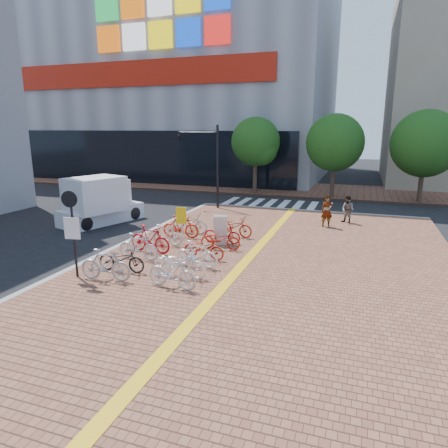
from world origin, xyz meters
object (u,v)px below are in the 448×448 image
at_px(bike_13, 233,226).
at_px(bike_6, 189,223).
at_px(pedestrian_b, 348,210).
at_px(utility_box, 220,230).
at_px(bike_2, 138,247).
at_px(bike_9, 196,254).
at_px(notice_sign, 72,224).
at_px(bike_4, 164,235).
at_px(bike_1, 121,259).
at_px(bike_8, 180,263).
at_px(box_truck, 99,201).
at_px(bike_11, 220,239).
at_px(bike_5, 181,227).
at_px(bike_7, 172,273).
at_px(bike_3, 150,239).
at_px(bike_10, 204,248).
at_px(yellow_sign, 182,219).
at_px(traffic_light_pole, 200,151).
at_px(pedestrian_a, 327,211).
at_px(bike_0, 105,265).
at_px(bike_12, 222,233).

bearing_deg(bike_13, bike_6, 97.50).
distance_m(pedestrian_b, utility_box, 8.03).
relative_size(bike_2, bike_9, 1.04).
distance_m(bike_13, utility_box, 1.39).
bearing_deg(bike_2, notice_sign, 156.46).
distance_m(bike_4, utility_box, 2.51).
relative_size(bike_1, bike_6, 0.93).
relative_size(bike_8, box_truck, 0.39).
distance_m(bike_6, bike_11, 3.21).
xyz_separation_m(bike_5, bike_7, (2.36, -5.72, 0.00)).
xyz_separation_m(bike_3, bike_9, (2.55, -1.05, -0.07)).
distance_m(bike_10, box_truck, 9.32).
height_order(bike_6, yellow_sign, yellow_sign).
height_order(bike_4, box_truck, box_truck).
bearing_deg(bike_13, traffic_light_pole, 40.19).
xyz_separation_m(pedestrian_b, box_truck, (-13.29, -3.84, 0.36)).
relative_size(bike_8, utility_box, 1.51).
xyz_separation_m(bike_4, utility_box, (2.25, 1.09, 0.16)).
bearing_deg(traffic_light_pole, pedestrian_a, -19.54).
distance_m(bike_11, box_truck, 8.90).
distance_m(pedestrian_b, yellow_sign, 9.61).
relative_size(bike_3, box_truck, 0.39).
height_order(bike_1, bike_7, bike_7).
bearing_deg(bike_13, bike_10, -175.33).
bearing_deg(bike_0, bike_2, -4.11).
bearing_deg(bike_8, bike_4, 31.90).
relative_size(bike_7, yellow_sign, 1.05).
height_order(bike_0, bike_10, bike_0).
xyz_separation_m(bike_1, utility_box, (2.20, 4.55, 0.17)).
bearing_deg(bike_11, bike_6, 42.97).
relative_size(bike_0, bike_11, 1.07).
xyz_separation_m(bike_9, notice_sign, (-3.60, -2.32, 1.42)).
relative_size(bike_0, pedestrian_a, 1.11).
height_order(bike_1, traffic_light_pole, traffic_light_pole).
relative_size(bike_12, bike_13, 0.90).
distance_m(bike_9, bike_12, 3.38).
bearing_deg(bike_0, utility_box, -28.93).
relative_size(bike_7, bike_13, 0.94).
distance_m(bike_2, bike_13, 5.17).
height_order(bike_8, bike_12, bike_8).
bearing_deg(utility_box, notice_sign, -121.51).
xyz_separation_m(bike_9, bike_12, (-0.17, 3.38, -0.06)).
relative_size(bike_5, bike_8, 0.91).
bearing_deg(bike_3, pedestrian_a, -36.35).
bearing_deg(notice_sign, bike_1, 39.63).
height_order(bike_0, pedestrian_b, pedestrian_b).
height_order(bike_3, bike_12, bike_3).
bearing_deg(bike_4, bike_11, -91.75).
distance_m(notice_sign, traffic_light_pole, 13.51).
bearing_deg(pedestrian_b, box_truck, -134.89).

